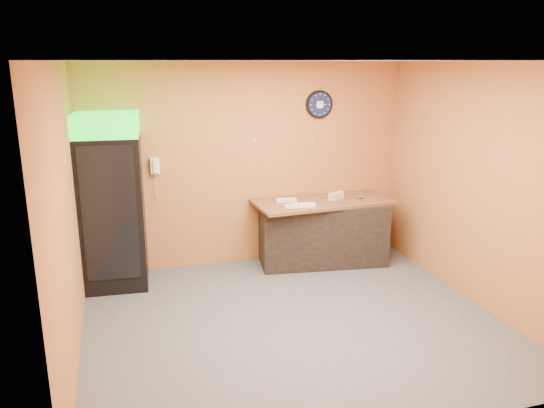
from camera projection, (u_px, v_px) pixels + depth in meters
name	position (u px, v px, depth m)	size (l,w,h in m)	color
floor	(294.00, 321.00, 5.89)	(4.50, 4.50, 0.00)	#47474C
back_wall	(248.00, 165.00, 7.37)	(4.50, 0.02, 2.80)	#AE6C31
left_wall	(66.00, 217.00, 4.90)	(0.02, 4.00, 2.80)	#AE6C31
right_wall	(478.00, 185.00, 6.15)	(0.02, 4.00, 2.80)	#AE6C31
ceiling	(297.00, 61.00, 5.16)	(4.50, 4.00, 0.02)	white
beverage_cooler	(112.00, 205.00, 6.58)	(0.83, 0.84, 2.19)	black
prep_counter	(322.00, 232.00, 7.54)	(1.75, 0.78, 0.87)	black
wall_clock	(319.00, 104.00, 7.42)	(0.39, 0.06, 0.39)	black
wall_phone	(155.00, 166.00, 6.95)	(0.12, 0.10, 0.21)	white
butcher_paper	(323.00, 201.00, 7.42)	(1.91, 0.87, 0.04)	brown
sub_roll_stack	(336.00, 196.00, 7.43)	(0.25, 0.17, 0.10)	beige
wrapped_sandwich_left	(294.00, 206.00, 7.03)	(0.25, 0.10, 0.04)	silver
wrapped_sandwich_mid	(304.00, 205.00, 7.06)	(0.30, 0.12, 0.04)	silver
wrapped_sandwich_right	(286.00, 200.00, 7.33)	(0.29, 0.11, 0.04)	silver
kitchen_tool	(319.00, 197.00, 7.44)	(0.05, 0.05, 0.05)	silver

